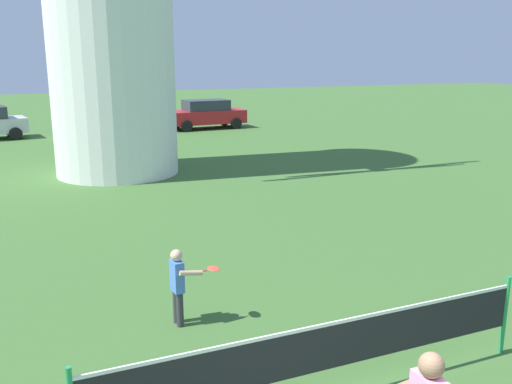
# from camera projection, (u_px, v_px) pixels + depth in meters

# --- Properties ---
(tennis_net) EXTENTS (5.59, 0.06, 1.10)m
(tennis_net) POSITION_uv_depth(u_px,v_px,m) (325.00, 348.00, 6.33)
(tennis_net) COLOR #238E4C
(tennis_net) RESTS_ON ground_plane
(player_far) EXTENTS (0.72, 0.43, 1.18)m
(player_far) POSITION_uv_depth(u_px,v_px,m) (179.00, 282.00, 8.19)
(player_far) COLOR #333338
(player_far) RESTS_ON ground_plane
(parked_car_cream) EXTENTS (4.08, 2.25, 1.56)m
(parked_car_cream) POSITION_uv_depth(u_px,v_px,m) (99.00, 119.00, 27.91)
(parked_car_cream) COLOR silver
(parked_car_cream) RESTS_ON ground_plane
(parked_car_red) EXTENTS (4.23, 2.04, 1.56)m
(parked_car_red) POSITION_uv_depth(u_px,v_px,m) (206.00, 114.00, 30.26)
(parked_car_red) COLOR red
(parked_car_red) RESTS_ON ground_plane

